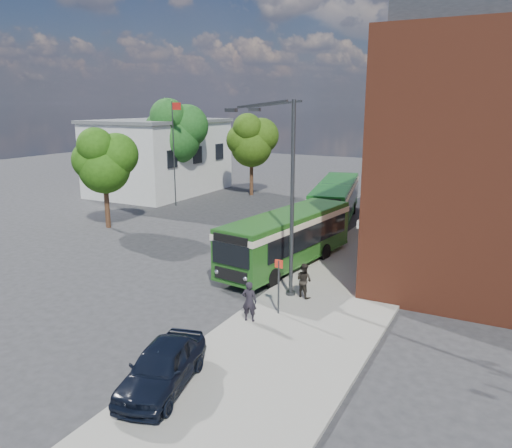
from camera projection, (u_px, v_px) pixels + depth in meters
The scene contains 15 objects.
ground at pixel (218, 269), 27.37m from camera, with size 120.00×120.00×0.00m, color #29292B.
pavement at pixel (382, 248), 31.09m from camera, with size 6.00×48.00×0.15m, color gray.
kerb_line at pixel (335, 243), 32.48m from camera, with size 0.12×48.00×0.01m, color beige.
white_building at pixel (160, 156), 50.12m from camera, with size 9.40×13.40×7.30m.
flagpole at pixel (174, 150), 43.02m from camera, with size 0.95×0.10×9.00m.
street_lamp at pixel (285, 196), 22.34m from camera, with size 2.96×2.38×9.00m.
bus_stop_sign at pixel (279, 283), 20.88m from camera, with size 0.35×0.08×2.52m.
bus_front at pixel (287, 235), 27.27m from camera, with size 3.91×10.35×3.02m.
bus_rear at pixel (335, 198), 37.79m from camera, with size 5.07×12.33×3.02m.
parked_car at pixel (162, 366), 15.51m from camera, with size 1.70×4.23×1.44m, color black.
pedestrian_a at pixel (249, 301), 20.28m from camera, with size 0.62×0.41×1.69m, color black.
pedestrian_b at pixel (304, 280), 22.80m from camera, with size 0.78×0.61×1.61m, color black.
tree_left at pixel (104, 160), 35.26m from camera, with size 4.29×4.08×7.25m.
tree_mid at pixel (175, 131), 46.01m from camera, with size 5.52×5.25×9.32m.
tree_right at pixel (252, 140), 48.04m from camera, with size 4.71×4.48×7.95m.
Camera 1 is at (13.90, -22.10, 8.83)m, focal length 35.00 mm.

